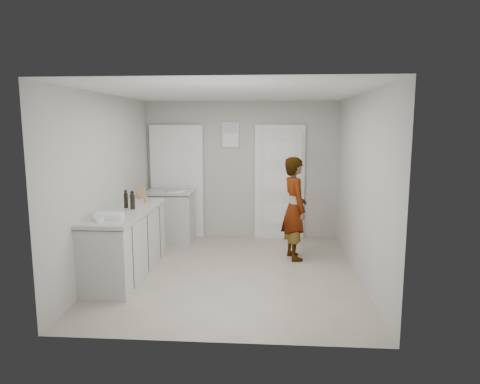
# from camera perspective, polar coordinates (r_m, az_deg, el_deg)

# --- Properties ---
(ground) EXTENTS (4.00, 4.00, 0.00)m
(ground) POSITION_cam_1_polar(r_m,az_deg,el_deg) (6.19, -1.08, -10.64)
(ground) COLOR #A69E8B
(ground) RESTS_ON ground
(room_shell) EXTENTS (4.00, 4.00, 4.00)m
(room_shell) POSITION_cam_1_polar(r_m,az_deg,el_deg) (7.87, -1.09, 1.24)
(room_shell) COLOR #B0AEA6
(room_shell) RESTS_ON ground
(main_counter) EXTENTS (0.64, 1.96, 0.93)m
(main_counter) POSITION_cam_1_polar(r_m,az_deg,el_deg) (6.17, -14.89, -6.85)
(main_counter) COLOR silver
(main_counter) RESTS_ON ground
(side_counter) EXTENTS (0.84, 0.61, 0.93)m
(side_counter) POSITION_cam_1_polar(r_m,az_deg,el_deg) (7.75, -9.31, -3.46)
(side_counter) COLOR silver
(side_counter) RESTS_ON ground
(person) EXTENTS (0.52, 0.66, 1.60)m
(person) POSITION_cam_1_polar(r_m,az_deg,el_deg) (6.67, 7.29, -2.19)
(person) COLOR silver
(person) RESTS_ON ground
(cake_mix_box) EXTENTS (0.13, 0.08, 0.19)m
(cake_mix_box) POSITION_cam_1_polar(r_m,az_deg,el_deg) (6.90, -12.92, -0.09)
(cake_mix_box) COLOR #9B714D
(cake_mix_box) RESTS_ON main_counter
(spice_jar) EXTENTS (0.05, 0.05, 0.08)m
(spice_jar) POSITION_cam_1_polar(r_m,az_deg,el_deg) (6.58, -12.42, -0.97)
(spice_jar) COLOR tan
(spice_jar) RESTS_ON main_counter
(oil_cruet_a) EXTENTS (0.07, 0.07, 0.26)m
(oil_cruet_a) POSITION_cam_1_polar(r_m,az_deg,el_deg) (6.06, -14.15, -1.08)
(oil_cruet_a) COLOR black
(oil_cruet_a) RESTS_ON main_counter
(oil_cruet_b) EXTENTS (0.06, 0.06, 0.26)m
(oil_cruet_b) POSITION_cam_1_polar(r_m,az_deg,el_deg) (6.18, -14.97, -0.92)
(oil_cruet_b) COLOR black
(oil_cruet_b) RESTS_ON main_counter
(baking_dish) EXTENTS (0.36, 0.28, 0.06)m
(baking_dish) POSITION_cam_1_polar(r_m,az_deg,el_deg) (5.56, -17.05, -3.10)
(baking_dish) COLOR silver
(baking_dish) RESTS_ON main_counter
(egg_bowl) EXTENTS (0.13, 0.13, 0.05)m
(egg_bowl) POSITION_cam_1_polar(r_m,az_deg,el_deg) (5.44, -18.36, -3.46)
(egg_bowl) COLOR silver
(egg_bowl) RESTS_ON main_counter
(papers) EXTENTS (0.30, 0.36, 0.01)m
(papers) POSITION_cam_1_polar(r_m,az_deg,el_deg) (7.54, -8.41, 0.10)
(papers) COLOR white
(papers) RESTS_ON side_counter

